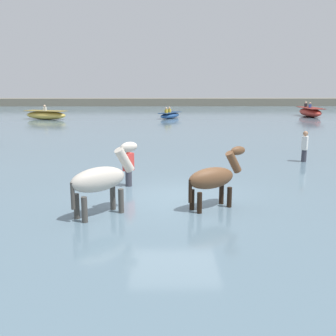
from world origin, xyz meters
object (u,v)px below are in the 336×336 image
(person_wading_mid, at_px, (129,171))
(horse_trailing_pinto, at_px, (101,181))
(horse_lead_bay, at_px, (214,180))
(boat_far_offshore, at_px, (46,115))
(person_onlooker_right, at_px, (304,150))
(boat_distant_east, at_px, (310,112))
(boat_far_inshore, at_px, (170,115))

(person_wading_mid, bearing_deg, horse_trailing_pinto, -98.47)
(horse_lead_bay, xyz_separation_m, boat_far_offshore, (-11.11, 24.12, -0.38))
(person_onlooker_right, height_order, person_wading_mid, same)
(boat_distant_east, bearing_deg, person_onlooker_right, -110.23)
(horse_lead_bay, relative_size, person_wading_mid, 1.18)
(boat_distant_east, distance_m, person_wading_mid, 28.26)
(horse_trailing_pinto, height_order, boat_distant_east, horse_trailing_pinto)
(boat_far_offshore, bearing_deg, horse_trailing_pinto, -71.27)
(boat_far_offshore, xyz_separation_m, person_onlooker_right, (15.47, -18.15, 0.11))
(boat_far_inshore, relative_size, person_onlooker_right, 1.72)
(horse_lead_bay, height_order, person_onlooker_right, horse_lead_bay)
(horse_trailing_pinto, distance_m, boat_far_offshore, 26.02)
(horse_lead_bay, height_order, horse_trailing_pinto, horse_trailing_pinto)
(horse_lead_bay, height_order, boat_distant_east, horse_lead_bay)
(horse_lead_bay, relative_size, person_onlooker_right, 1.18)
(person_wading_mid, bearing_deg, horse_lead_bay, -43.41)
(boat_far_offshore, bearing_deg, horse_lead_bay, -65.28)
(boat_far_inshore, height_order, person_wading_mid, person_wading_mid)
(person_wading_mid, bearing_deg, boat_distant_east, 59.59)
(boat_far_offshore, relative_size, person_wading_mid, 2.37)
(horse_lead_bay, height_order, boat_far_offshore, horse_lead_bay)
(horse_trailing_pinto, bearing_deg, person_wading_mid, 81.53)
(horse_lead_bay, xyz_separation_m, boat_distant_east, (11.96, 26.59, -0.34))
(horse_lead_bay, distance_m, boat_far_inshore, 25.00)
(boat_far_offshore, bearing_deg, boat_far_inshore, 4.76)
(boat_distant_east, distance_m, boat_far_inshore, 12.79)
(boat_far_offshore, xyz_separation_m, person_wading_mid, (8.76, -21.90, 0.11))
(boat_far_offshore, distance_m, person_wading_mid, 23.59)
(horse_lead_bay, bearing_deg, person_wading_mid, 136.59)
(boat_distant_east, bearing_deg, horse_lead_bay, -114.22)
(boat_distant_east, relative_size, person_wading_mid, 2.40)
(horse_trailing_pinto, height_order, person_wading_mid, horse_trailing_pinto)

